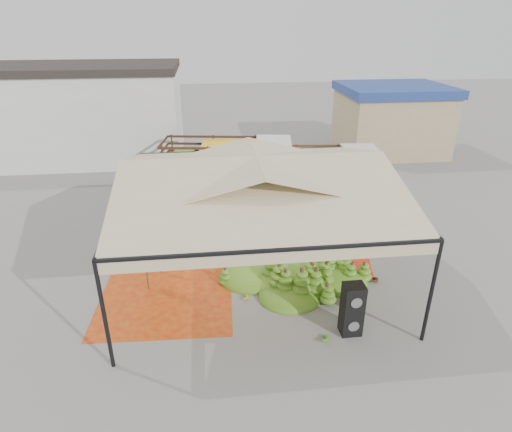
{
  "coord_description": "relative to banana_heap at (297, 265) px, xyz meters",
  "views": [
    {
      "loc": [
        -1.45,
        -12.35,
        7.82
      ],
      "look_at": [
        0.2,
        1.5,
        1.3
      ],
      "focal_mm": 30.0,
      "sensor_mm": 36.0,
      "label": 1
    }
  ],
  "objects": [
    {
      "name": "hand_red_a",
      "position": [
        2.45,
        -0.39,
        -0.44
      ],
      "size": [
        0.55,
        0.5,
        0.21
      ],
      "primitive_type": "ellipsoid",
      "rotation": [
        0.0,
        0.0,
        -0.32
      ],
      "color": "#602F16",
      "rests_on": "ground"
    },
    {
      "name": "truck_left",
      "position": [
        -1.41,
        9.48,
        0.83
      ],
      "size": [
        6.71,
        3.12,
        2.22
      ],
      "rotation": [
        0.0,
        0.0,
        -0.15
      ],
      "color": "#4A2818",
      "rests_on": "ground"
    },
    {
      "name": "hand_yellow_b",
      "position": [
        -0.39,
        -0.54,
        -0.45
      ],
      "size": [
        0.52,
        0.49,
        0.19
      ],
      "primitive_type": "ellipsoid",
      "rotation": [
        0.0,
        0.0,
        0.51
      ],
      "color": "gold",
      "rests_on": "ground"
    },
    {
      "name": "tarp_left",
      "position": [
        -4.15,
        -0.52,
        -0.53
      ],
      "size": [
        4.16,
        3.98,
        0.01
      ],
      "primitive_type": "cube",
      "rotation": [
        0.0,
        0.0,
        -0.05
      ],
      "color": "#C96012",
      "rests_on": "ground"
    },
    {
      "name": "tarp_right",
      "position": [
        1.16,
        2.06,
        -0.53
      ],
      "size": [
        4.59,
        4.73,
        0.01
      ],
      "primitive_type": "cube",
      "rotation": [
        0.0,
        0.0,
        -0.23
      ],
      "color": "red",
      "rests_on": "ground"
    },
    {
      "name": "hand_green",
      "position": [
        0.11,
        -2.92,
        -0.44
      ],
      "size": [
        0.57,
        0.53,
        0.21
      ],
      "primitive_type": "ellipsoid",
      "rotation": [
        0.0,
        0.0,
        -0.42
      ],
      "color": "#396E17",
      "rests_on": "ground"
    },
    {
      "name": "banana_heap",
      "position": [
        0.0,
        0.0,
        0.0
      ],
      "size": [
        5.67,
        4.94,
        1.08
      ],
      "primitive_type": "ellipsoid",
      "rotation": [
        0.0,
        0.0,
        0.17
      ],
      "color": "#4D811A",
      "rests_on": "ground"
    },
    {
      "name": "banana_leaves",
      "position": [
        -4.6,
        0.5,
        -0.54
      ],
      "size": [
        0.96,
        1.36,
        3.7
      ],
      "primitive_type": null,
      "color": "#336C1C",
      "rests_on": "ground"
    },
    {
      "name": "hand_yellow_a",
      "position": [
        -1.81,
        -0.85,
        -0.45
      ],
      "size": [
        0.46,
        0.4,
        0.18
      ],
      "primitive_type": "ellipsoid",
      "rotation": [
        0.0,
        0.0,
        -0.18
      ],
      "color": "gold",
      "rests_on": "ground"
    },
    {
      "name": "truck_right",
      "position": [
        2.68,
        7.74,
        0.75
      ],
      "size": [
        6.27,
        2.71,
        2.09
      ],
      "rotation": [
        0.0,
        0.0,
        -0.11
      ],
      "color": "#4A2F18",
      "rests_on": "ground"
    },
    {
      "name": "canopy_tent",
      "position": [
        -1.25,
        0.78,
        2.76
      ],
      "size": [
        8.1,
        8.1,
        4.0
      ],
      "color": "black",
      "rests_on": "ground"
    },
    {
      "name": "hand_red_b",
      "position": [
        1.22,
        -1.7,
        -0.45
      ],
      "size": [
        0.48,
        0.47,
        0.17
      ],
      "primitive_type": "ellipsoid",
      "rotation": [
        0.0,
        0.0,
        0.59
      ],
      "color": "#582014",
      "rests_on": "ground"
    },
    {
      "name": "ground",
      "position": [
        -1.25,
        0.78,
        -0.54
      ],
      "size": [
        90.0,
        90.0,
        0.0
      ],
      "primitive_type": "plane",
      "color": "slate",
      "rests_on": "ground"
    },
    {
      "name": "building_white",
      "position": [
        -11.25,
        14.78,
        2.17
      ],
      "size": [
        14.3,
        6.3,
        5.4
      ],
      "color": "silver",
      "rests_on": "ground"
    },
    {
      "name": "vendor",
      "position": [
        -0.24,
        6.46,
        0.28
      ],
      "size": [
        0.61,
        0.41,
        1.64
      ],
      "primitive_type": "imported",
      "rotation": [
        0.0,
        0.0,
        3.17
      ],
      "color": "gray",
      "rests_on": "ground"
    },
    {
      "name": "speaker_stack",
      "position": [
        0.94,
        -2.69,
        0.22
      ],
      "size": [
        0.55,
        0.48,
        1.52
      ],
      "rotation": [
        0.0,
        0.0,
        0.01
      ],
      "color": "black",
      "rests_on": "ground"
    },
    {
      "name": "hanging_bunches",
      "position": [
        -0.7,
        -0.74,
        2.08
      ],
      "size": [
        1.74,
        0.24,
        0.2
      ],
      "color": "#427C19",
      "rests_on": "ground"
    },
    {
      "name": "building_tan",
      "position": [
        8.75,
        13.78,
        1.53
      ],
      "size": [
        6.3,
        5.3,
        4.1
      ],
      "color": "tan",
      "rests_on": "ground"
    }
  ]
}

